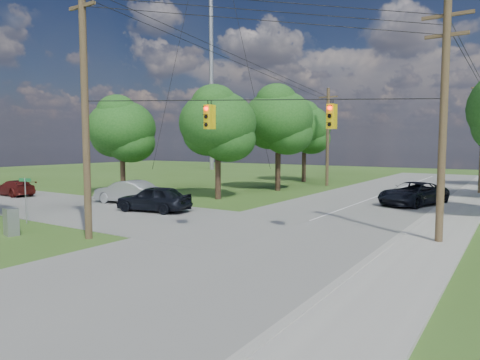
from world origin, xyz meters
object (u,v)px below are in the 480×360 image
Objects in this scene: pole_north_w at (328,136)px; car_cross_far at (14,188)px; control_cabinet at (11,222)px; car_main_north at (413,194)px; pole_sw at (85,100)px; car_cross_dark at (154,198)px; pole_ne at (443,116)px; car_cross_silver at (127,192)px.

pole_north_w is 29.49m from car_cross_far.
car_cross_far is at bearing 162.92° from control_cabinet.
car_main_north reaches higher than car_cross_far.
pole_sw is 1.20× the size of pole_north_w.
pole_north_w is 1.73× the size of car_main_north.
pole_sw is 9.51m from car_cross_dark.
pole_north_w is at bearing 162.55° from car_cross_dark.
pole_sw is at bearing -98.62° from car_main_north.
pole_sw reaches higher than control_cabinet.
pole_ne is at bearing 80.58° from car_cross_dark.
car_cross_silver is 3.89× the size of control_cabinet.
car_cross_dark reaches higher than control_cabinet.
car_cross_silver reaches higher than control_cabinet.
pole_ne reaches higher than control_cabinet.
control_cabinet is (-0.59, -8.78, -0.21)m from car_cross_dark.
car_main_north is (17.48, 10.42, -0.03)m from car_cross_silver.
control_cabinet is at bearing -151.89° from pole_ne.
pole_ne is at bearing 94.37° from car_cross_far.
pole_north_w reaches higher than car_cross_silver.
control_cabinet is at bearing 15.42° from car_cross_silver.
car_cross_dark is 3.75× the size of control_cabinet.
car_cross_dark reaches higher than car_main_north.
pole_ne is at bearing 29.38° from pole_sw.
car_main_north is 24.99m from control_cabinet.
car_cross_silver is at bearing -108.63° from pole_north_w.
pole_ne reaches higher than car_cross_dark.
car_cross_dark is (-16.55, -0.37, -4.61)m from pole_ne.
pole_sw is 1.14× the size of pole_ne.
pole_north_w is 2.06× the size of car_cross_dark.
control_cabinet is at bearing -104.37° from car_main_north.
pole_sw is at bearing -89.23° from pole_north_w.
car_cross_dark is 0.84× the size of car_main_north.
pole_sw reaches higher than car_cross_dark.
car_cross_dark is (-2.65, -22.37, -4.27)m from pole_north_w.
car_cross_dark is 0.96× the size of car_cross_silver.
control_cabinet is (15.08, -8.47, -0.03)m from car_cross_far.
pole_ne is 1.05× the size of pole_north_w.
car_cross_dark is at bearing 112.87° from pole_sw.
car_cross_far is 31.37m from car_main_north.
pole_ne is 1.81× the size of car_main_north.
car_cross_far is 0.77× the size of car_main_north.
car_cross_far is at bearing -99.56° from car_cross_dark.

